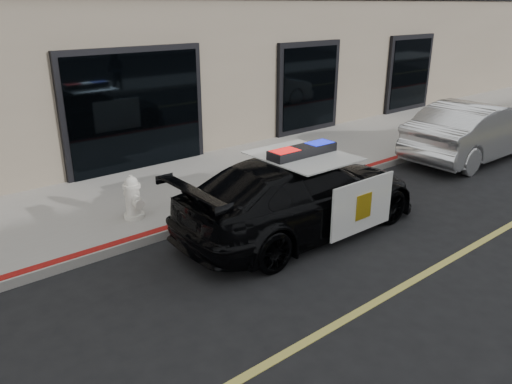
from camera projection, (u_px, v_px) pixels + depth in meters
ground at (425, 274)px, 7.35m from camera, size 120.00×120.00×0.00m
sidewalk_n at (218, 179)px, 11.11m from camera, size 60.00×3.50×0.15m
police_car at (301, 194)px, 8.54m from camera, size 2.20×4.72×1.53m
silver_sedan at (476, 131)px, 12.60m from camera, size 1.71×4.51×1.47m
fire_hydrant at (133, 198)px, 8.79m from camera, size 0.36×0.50×0.80m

